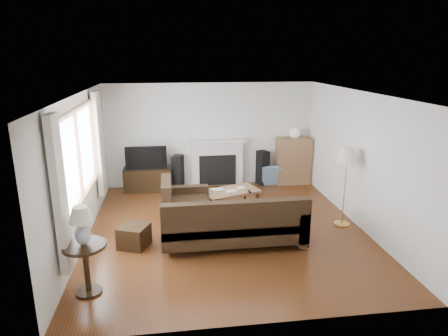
{
  "coord_description": "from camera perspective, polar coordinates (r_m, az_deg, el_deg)",
  "views": [
    {
      "loc": [
        -0.97,
        -6.77,
        3.14
      ],
      "look_at": [
        0.0,
        0.3,
        1.1
      ],
      "focal_mm": 32.0,
      "sensor_mm": 36.0,
      "label": 1
    }
  ],
  "objects": [
    {
      "name": "room",
      "position": [
        7.09,
        0.33,
        0.51
      ],
      "size": [
        5.1,
        5.6,
        2.54
      ],
      "color": "#522A12",
      "rests_on": "ground"
    },
    {
      "name": "window",
      "position": [
        6.92,
        -19.96,
        1.7
      ],
      "size": [
        0.12,
        2.74,
        1.54
      ],
      "primitive_type": "cube",
      "color": "brown",
      "rests_on": "room"
    },
    {
      "name": "curtain_near",
      "position": [
        5.53,
        -22.43,
        -3.63
      ],
      "size": [
        0.1,
        0.35,
        2.1
      ],
      "primitive_type": "cube",
      "color": "beige",
      "rests_on": "room"
    },
    {
      "name": "curtain_far",
      "position": [
        8.4,
        -17.47,
        3.26
      ],
      "size": [
        0.1,
        0.35,
        2.1
      ],
      "primitive_type": "cube",
      "color": "beige",
      "rests_on": "room"
    },
    {
      "name": "fireplace",
      "position": [
        9.81,
        -0.98,
        0.8
      ],
      "size": [
        1.4,
        0.26,
        1.15
      ],
      "primitive_type": "cube",
      "color": "white",
      "rests_on": "room"
    },
    {
      "name": "tv_stand",
      "position": [
        9.69,
        -10.86,
        -1.54
      ],
      "size": [
        1.09,
        0.49,
        0.55
      ],
      "primitive_type": "cube",
      "color": "black",
      "rests_on": "ground"
    },
    {
      "name": "television",
      "position": [
        9.54,
        -11.03,
        1.6
      ],
      "size": [
        0.95,
        0.12,
        0.55
      ],
      "primitive_type": "imported",
      "color": "black",
      "rests_on": "tv_stand"
    },
    {
      "name": "speaker_left",
      "position": [
        9.71,
        -6.58,
        -0.51
      ],
      "size": [
        0.31,
        0.33,
        0.81
      ],
      "primitive_type": "cube",
      "rotation": [
        0.0,
        0.0,
        -0.36
      ],
      "color": "black",
      "rests_on": "ground"
    },
    {
      "name": "speaker_right",
      "position": [
        9.96,
        5.54,
        0.04
      ],
      "size": [
        0.32,
        0.35,
        0.85
      ],
      "primitive_type": "cube",
      "rotation": [
        0.0,
        0.0,
        0.37
      ],
      "color": "black",
      "rests_on": "ground"
    },
    {
      "name": "bookshelf",
      "position": [
        10.09,
        9.86,
        1.03
      ],
      "size": [
        0.85,
        0.4,
        1.16
      ],
      "primitive_type": "cube",
      "color": "olive",
      "rests_on": "ground"
    },
    {
      "name": "globe_lamp",
      "position": [
        9.94,
        10.05,
        4.96
      ],
      "size": [
        0.25,
        0.25,
        0.25
      ],
      "primitive_type": "sphere",
      "color": "white",
      "rests_on": "bookshelf"
    },
    {
      "name": "sectional_sofa",
      "position": [
        6.82,
        1.31,
        -7.52
      ],
      "size": [
        2.61,
        1.91,
        0.84
      ],
      "primitive_type": "cube",
      "color": "black",
      "rests_on": "ground"
    },
    {
      "name": "coffee_table",
      "position": [
        8.28,
        0.93,
        -4.65
      ],
      "size": [
        1.3,
        0.99,
        0.45
      ],
      "primitive_type": "cube",
      "rotation": [
        0.0,
        0.0,
        0.35
      ],
      "color": "brown",
      "rests_on": "ground"
    },
    {
      "name": "footstool",
      "position": [
        6.98,
        -12.71,
        -9.47
      ],
      "size": [
        0.59,
        0.59,
        0.38
      ],
      "primitive_type": "cube",
      "rotation": [
        0.0,
        0.0,
        -0.4
      ],
      "color": "black",
      "rests_on": "ground"
    },
    {
      "name": "floor_lamp",
      "position": [
        7.77,
        16.88,
        -2.65
      ],
      "size": [
        0.42,
        0.42,
        1.51
      ],
      "primitive_type": "cube",
      "rotation": [
        0.0,
        0.0,
        0.1
      ],
      "color": "gold",
      "rests_on": "ground"
    },
    {
      "name": "side_table",
      "position": [
        5.83,
        -19.04,
        -13.46
      ],
      "size": [
        0.58,
        0.58,
        0.72
      ],
      "primitive_type": "cube",
      "color": "black",
      "rests_on": "ground"
    },
    {
      "name": "table_lamp",
      "position": [
        5.56,
        -19.62,
        -7.82
      ],
      "size": [
        0.32,
        0.32,
        0.53
      ],
      "primitive_type": "cube",
      "color": "silver",
      "rests_on": "side_table"
    }
  ]
}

